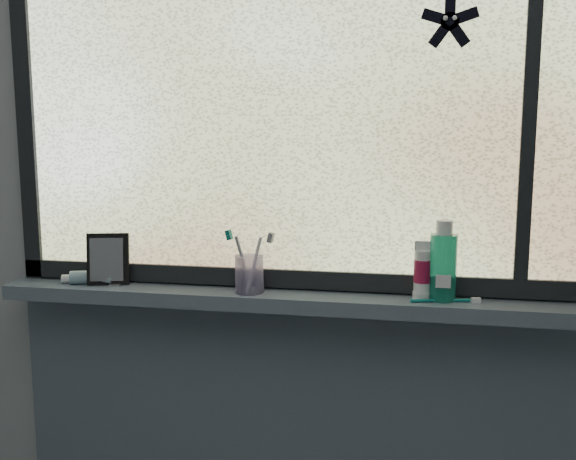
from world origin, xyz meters
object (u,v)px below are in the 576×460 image
(toothbrush_cup, at_px, (249,274))
(vanity_mirror, at_px, (108,259))
(mouthwash_bottle, at_px, (443,261))
(cream_tube, at_px, (423,268))

(toothbrush_cup, bearing_deg, vanity_mirror, 177.38)
(mouthwash_bottle, relative_size, cream_tube, 1.57)
(cream_tube, bearing_deg, toothbrush_cup, -177.88)
(toothbrush_cup, xyz_separation_m, cream_tube, (0.46, 0.02, 0.03))
(toothbrush_cup, relative_size, cream_tube, 0.92)
(vanity_mirror, distance_m, mouthwash_bottle, 0.93)
(mouthwash_bottle, bearing_deg, toothbrush_cup, -178.19)
(toothbrush_cup, bearing_deg, mouthwash_bottle, 1.81)
(cream_tube, bearing_deg, vanity_mirror, 179.86)
(toothbrush_cup, distance_m, cream_tube, 0.46)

